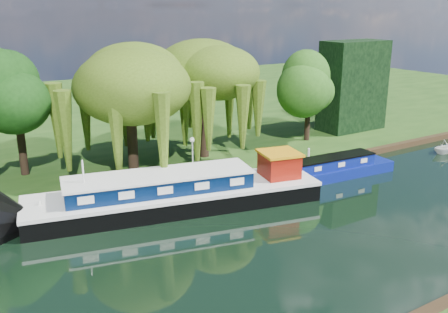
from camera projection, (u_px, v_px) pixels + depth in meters
ground at (284, 240)px, 25.35m from camera, size 120.00×120.00×0.00m
far_bank at (82, 116)px, 52.80m from camera, size 120.00×52.00×0.45m
dutch_barge at (179, 193)px, 29.17m from camera, size 17.58×7.46×3.62m
narrowboat at (323, 171)px, 33.96m from camera, size 11.45×2.77×1.65m
white_cruiser at (444, 153)px, 40.13m from camera, size 2.68×2.42×1.25m
willow_left at (129, 86)px, 32.52m from camera, size 6.82×6.82×8.17m
willow_right at (204, 81)px, 36.24m from camera, size 6.38×6.38×7.78m
tree_far_mid at (16, 96)px, 32.30m from camera, size 4.74×4.74×7.76m
tree_far_right at (309, 87)px, 41.15m from camera, size 3.97×3.97×6.49m
conifer_hedge at (353, 86)px, 45.07m from camera, size 6.00×3.00×8.00m
lamppost at (192, 146)px, 33.40m from camera, size 0.36×0.36×2.56m
mooring_posts at (195, 178)px, 31.61m from camera, size 19.16×0.16×1.00m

